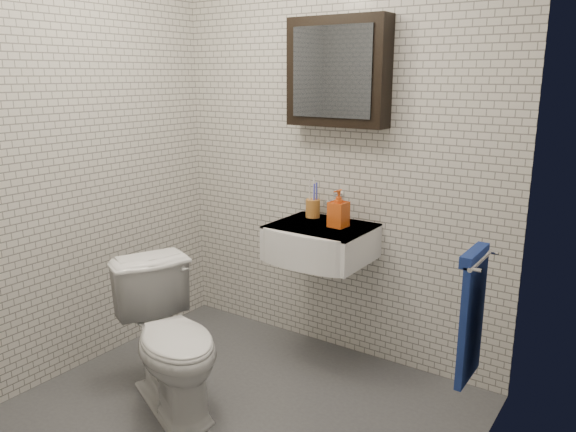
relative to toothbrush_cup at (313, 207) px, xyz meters
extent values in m
cube|color=#474A4F|center=(0.09, -0.91, -0.91)|extent=(2.20, 2.00, 0.01)
cube|color=silver|center=(0.09, 0.09, 0.34)|extent=(2.20, 0.02, 2.50)
cube|color=silver|center=(0.09, -1.91, 0.34)|extent=(2.20, 0.02, 2.50)
cube|color=silver|center=(-1.01, -0.91, 0.34)|extent=(0.02, 2.00, 2.50)
cube|color=silver|center=(1.19, -0.91, 0.34)|extent=(0.02, 2.00, 2.50)
cube|color=white|center=(0.14, -0.13, -0.16)|extent=(0.55, 0.45, 0.20)
cylinder|color=silver|center=(0.14, -0.11, -0.07)|extent=(0.31, 0.31, 0.02)
cylinder|color=silver|center=(0.14, -0.11, -0.06)|extent=(0.04, 0.04, 0.01)
cube|color=white|center=(0.14, -0.13, -0.07)|extent=(0.55, 0.45, 0.01)
cylinder|color=silver|center=(0.14, 0.03, -0.03)|extent=(0.06, 0.06, 0.06)
cylinder|color=silver|center=(0.14, 0.03, 0.03)|extent=(0.03, 0.03, 0.08)
cylinder|color=silver|center=(0.14, -0.03, 0.06)|extent=(0.02, 0.12, 0.02)
cube|color=silver|center=(0.14, 0.06, 0.08)|extent=(0.02, 0.09, 0.01)
cube|color=black|center=(0.14, 0.02, 0.79)|extent=(0.60, 0.14, 0.60)
cube|color=#3F444C|center=(0.14, -0.05, 0.79)|extent=(0.49, 0.01, 0.49)
cylinder|color=silver|center=(1.15, -0.56, 0.04)|extent=(0.02, 0.30, 0.02)
cylinder|color=silver|center=(1.17, -0.43, 0.04)|extent=(0.04, 0.02, 0.02)
cylinder|color=silver|center=(1.17, -0.68, 0.04)|extent=(0.04, 0.02, 0.02)
cube|color=navy|center=(1.13, -0.56, -0.23)|extent=(0.03, 0.26, 0.54)
cube|color=navy|center=(1.12, -0.56, 0.05)|extent=(0.05, 0.26, 0.05)
cylinder|color=#BF782F|center=(0.00, 0.00, -0.01)|extent=(0.09, 0.09, 0.11)
cylinder|color=white|center=(-0.02, -0.01, 0.07)|extent=(0.02, 0.03, 0.21)
cylinder|color=#4046CD|center=(0.01, -0.01, 0.05)|extent=(0.02, 0.02, 0.19)
cylinder|color=white|center=(-0.01, 0.02, 0.07)|extent=(0.02, 0.04, 0.22)
cylinder|color=#4046CD|center=(0.02, 0.01, 0.06)|extent=(0.03, 0.04, 0.20)
imported|color=orange|center=(0.24, -0.11, 0.05)|extent=(0.10, 0.11, 0.21)
imported|color=white|center=(-0.25, -0.97, -0.54)|extent=(0.84, 0.68, 0.74)
camera|label=1|loc=(1.72, -2.80, 0.78)|focal=35.00mm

